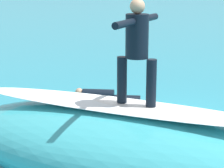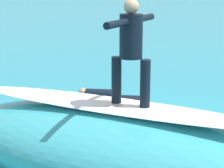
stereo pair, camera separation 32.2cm
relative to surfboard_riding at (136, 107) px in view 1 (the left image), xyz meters
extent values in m
plane|color=teal|center=(-0.24, -3.05, -1.41)|extent=(120.00, 120.00, 0.00)
ellipsoid|color=teal|center=(0.24, -0.07, -0.73)|extent=(6.44, 3.99, 1.36)
ellipsoid|color=white|center=(0.24, -0.07, -0.01)|extent=(5.14, 2.23, 0.08)
ellipsoid|color=silver|center=(0.00, 0.00, 0.00)|extent=(2.10, 1.10, 0.09)
cylinder|color=black|center=(0.23, -0.07, 0.41)|extent=(0.15, 0.15, 0.72)
cylinder|color=black|center=(-0.23, 0.07, 0.41)|extent=(0.15, 0.15, 0.72)
cylinder|color=black|center=(0.00, 0.00, 1.10)|extent=(0.43, 0.43, 0.65)
sphere|color=tan|center=(0.00, 0.00, 1.53)|extent=(0.22, 0.22, 0.22)
cylinder|color=black|center=(0.14, 0.44, 1.33)|extent=(0.28, 0.59, 0.10)
cylinder|color=black|center=(-0.14, -0.44, 1.33)|extent=(0.28, 0.59, 0.10)
ellipsoid|color=#33B2D1|center=(1.43, -4.73, -1.36)|extent=(2.14, 0.61, 0.10)
cylinder|color=black|center=(1.43, -4.73, -1.16)|extent=(0.86, 0.33, 0.30)
sphere|color=tan|center=(1.94, -4.71, -1.10)|extent=(0.21, 0.21, 0.21)
cylinder|color=black|center=(0.65, -4.85, -1.24)|extent=(0.71, 0.16, 0.13)
cylinder|color=black|center=(0.65, -4.67, -1.24)|extent=(0.71, 0.16, 0.13)
ellipsoid|color=white|center=(-0.72, -4.03, -1.34)|extent=(0.84, 0.79, 0.12)
ellipsoid|color=white|center=(2.38, -5.04, -1.33)|extent=(0.89, 0.93, 0.16)
camera|label=1|loc=(-0.54, 6.40, 1.98)|focal=69.91mm
camera|label=2|loc=(-0.86, 6.35, 1.98)|focal=69.91mm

